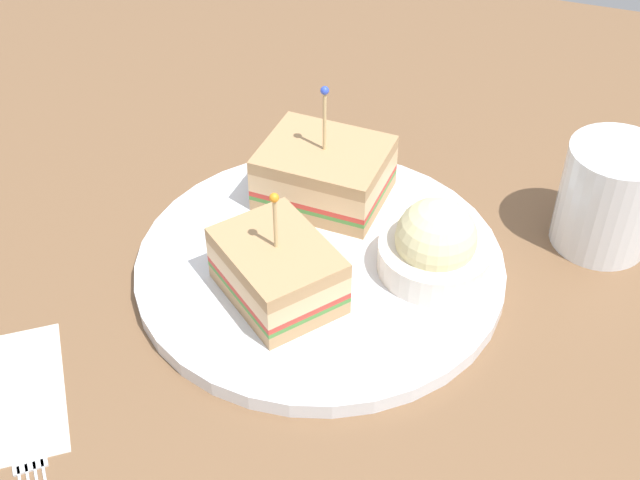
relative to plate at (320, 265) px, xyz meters
The scene contains 7 objects.
ground_plane 1.65cm from the plate, ahead, with size 113.68×113.68×2.00cm, color brown.
plate is the anchor object (origin of this frame).
sandwich_half_front 5.92cm from the plate, 109.42° to the right, with size 11.64×11.24×9.64cm.
sandwich_half_back 8.74cm from the plate, 106.69° to the left, with size 10.71×8.91×10.92cm.
coleslaw_bowl 9.42cm from the plate, 12.15° to the left, with size 8.79×8.79×6.33cm.
drink_glass 23.88cm from the plate, 28.72° to the left, with size 7.94×7.94×9.12cm.
fork 25.30cm from the plate, 121.53° to the right, with size 8.47×9.49×0.35cm.
Camera 1 is at (16.52, -47.14, 46.61)cm, focal length 47.48 mm.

